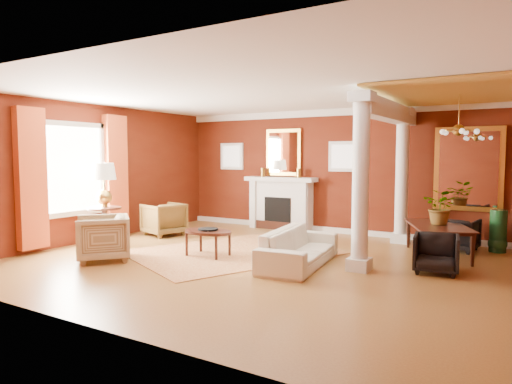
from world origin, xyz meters
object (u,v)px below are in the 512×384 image
Objects in this scene: armchair_stripe at (103,236)px; side_table at (104,189)px; armchair_leopard at (164,218)px; coffee_table at (208,233)px; sofa at (299,241)px; dining_table at (440,231)px.

armchair_stripe is 0.52× the size of side_table.
coffee_table is at bearing 76.39° from armchair_leopard.
sofa is 4.02m from armchair_leopard.
coffee_table is (-1.71, -0.23, 0.03)m from sofa.
side_table reaches higher than sofa.
side_table is (-1.05, 0.95, 0.71)m from armchair_stripe.
dining_table is at bearing 114.83° from armchair_leopard.
armchair_leopard is 0.94× the size of armchair_stripe.
side_table is (-0.23, -1.49, 0.74)m from armchair_leopard.
sofa is 4.22m from side_table.
armchair_stripe is 5.99m from dining_table.
armchair_stripe reaches higher than coffee_table.
side_table reaches higher than dining_table.
sofa is 2.51× the size of armchair_leopard.
armchair_stripe is (-3.08, -1.44, 0.03)m from sofa.
sofa is at bearing 6.71° from side_table.
dining_table is (6.01, 2.40, -0.69)m from side_table.
sofa is 2.19× the size of coffee_table.
sofa is 2.69m from dining_table.
dining_table is (4.96, 3.35, 0.02)m from armchair_stripe.
armchair_stripe is at bearing 101.25° from dining_table.
sofa is at bearing 112.68° from dining_table.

